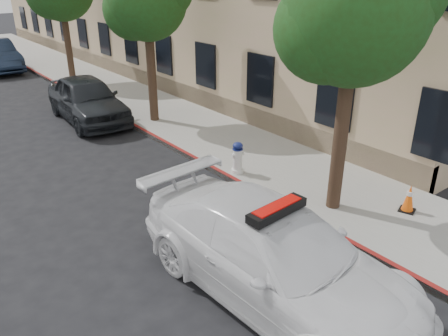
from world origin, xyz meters
name	(u,v)px	position (x,y,z in m)	size (l,w,h in m)	color
ground	(175,216)	(0.00, 0.00, 0.00)	(120.00, 120.00, 0.00)	black
sidewalk	(123,96)	(3.60, 10.00, 0.07)	(3.20, 50.00, 0.15)	gray
curb_strip	(89,102)	(2.06, 10.00, 0.07)	(0.12, 50.00, 0.15)	maroon
tree_near	(357,11)	(2.93, -2.01, 4.27)	(2.92, 2.82, 5.62)	black
police_car	(274,255)	(-0.06, -3.17, 0.77)	(2.53, 5.42, 1.68)	white
parked_car_mid	(87,99)	(1.20, 7.77, 0.80)	(1.89, 4.69, 1.60)	black
fire_hydrant	(238,158)	(2.35, 0.69, 0.56)	(0.35, 0.32, 0.84)	white
traffic_cone	(409,198)	(4.01, -3.14, 0.46)	(0.41, 0.41, 0.62)	black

